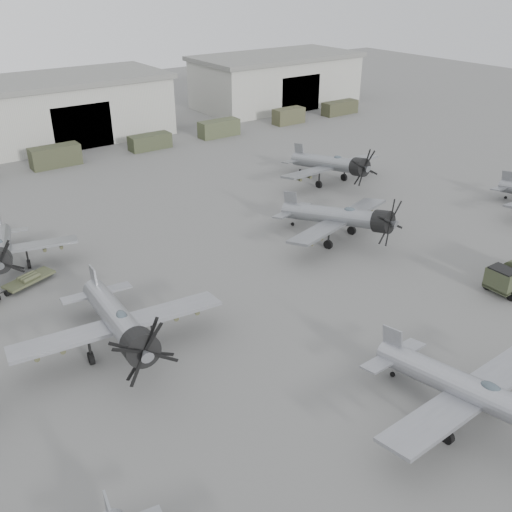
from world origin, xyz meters
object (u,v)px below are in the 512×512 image
(aircraft_far_0, at_px, (1,249))
(tug_trailer, at_px, (1,292))
(aircraft_near_1, at_px, (477,394))
(aircraft_far_1, at_px, (334,164))
(aircraft_mid_2, at_px, (343,217))
(aircraft_mid_1, at_px, (120,323))

(aircraft_far_0, bearing_deg, tug_trailer, -94.75)
(aircraft_near_1, height_order, aircraft_far_1, aircraft_far_1)
(aircraft_mid_2, relative_size, tug_trailer, 1.89)
(aircraft_mid_1, relative_size, tug_trailer, 1.96)
(aircraft_near_1, distance_m, aircraft_far_1, 38.77)
(aircraft_far_0, relative_size, aircraft_far_1, 0.91)
(aircraft_near_1, relative_size, aircraft_far_0, 1.06)
(aircraft_mid_1, distance_m, aircraft_mid_2, 23.52)
(aircraft_mid_2, bearing_deg, tug_trailer, 150.30)
(tug_trailer, bearing_deg, aircraft_far_1, -14.47)
(aircraft_mid_1, height_order, aircraft_far_1, aircraft_mid_1)
(aircraft_mid_2, relative_size, aircraft_far_1, 1.00)
(aircraft_near_1, height_order, aircraft_far_0, aircraft_near_1)
(aircraft_mid_2, height_order, tug_trailer, aircraft_mid_2)
(aircraft_mid_2, bearing_deg, aircraft_far_1, 36.31)
(aircraft_mid_1, bearing_deg, aircraft_far_1, 32.51)
(aircraft_far_0, height_order, tug_trailer, aircraft_far_0)
(aircraft_near_1, bearing_deg, aircraft_mid_1, 124.71)
(aircraft_near_1, distance_m, tug_trailer, 33.72)
(aircraft_near_1, xyz_separation_m, aircraft_mid_2, (10.52, 21.31, 0.05))
(aircraft_near_1, bearing_deg, aircraft_mid_2, 61.91)
(aircraft_mid_1, xyz_separation_m, tug_trailer, (-4.58, 11.91, -1.94))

